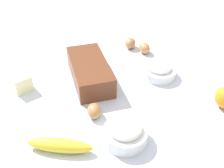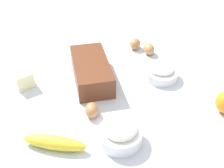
{
  "view_description": "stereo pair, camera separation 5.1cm",
  "coord_description": "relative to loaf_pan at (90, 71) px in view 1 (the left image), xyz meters",
  "views": [
    {
      "loc": [
        0.68,
        -0.4,
        0.62
      ],
      "look_at": [
        0.0,
        0.0,
        0.04
      ],
      "focal_mm": 44.2,
      "sensor_mm": 36.0,
      "label": 1
    },
    {
      "loc": [
        0.71,
        -0.35,
        0.62
      ],
      "look_at": [
        0.0,
        0.0,
        0.04
      ],
      "focal_mm": 44.2,
      "sensor_mm": 36.0,
      "label": 2
    }
  ],
  "objects": [
    {
      "name": "egg_near_butter",
      "position": [
        -0.07,
        0.3,
        -0.02
      ],
      "size": [
        0.08,
        0.06,
        0.05
      ],
      "primitive_type": "ellipsoid",
      "rotation": [
        0.0,
        1.57,
        2.84
      ],
      "color": "#B87D4B",
      "rests_on": "ground_plane"
    },
    {
      "name": "sugar_bowl",
      "position": [
        0.11,
        0.25,
        -0.02
      ],
      "size": [
        0.13,
        0.13,
        0.06
      ],
      "color": "white",
      "rests_on": "ground_plane"
    },
    {
      "name": "flour_bowl",
      "position": [
        0.33,
        -0.05,
        -0.01
      ],
      "size": [
        0.13,
        0.13,
        0.07
      ],
      "color": "white",
      "rests_on": "ground_plane"
    },
    {
      "name": "ground_plane",
      "position": [
        0.11,
        0.03,
        -0.05
      ],
      "size": [
        2.4,
        2.4,
        0.02
      ],
      "primitive_type": "cube",
      "color": "silver"
    },
    {
      "name": "butter_block",
      "position": [
        -0.08,
        -0.25,
        -0.01
      ],
      "size": [
        0.1,
        0.07,
        0.06
      ],
      "primitive_type": "cube",
      "rotation": [
        0.0,
        0.0,
        0.13
      ],
      "color": "#F4EDB2",
      "rests_on": "ground_plane"
    },
    {
      "name": "banana",
      "position": [
        0.27,
        -0.23,
        -0.02
      ],
      "size": [
        0.15,
        0.18,
        0.04
      ],
      "primitive_type": "ellipsoid",
      "rotation": [
        0.0,
        0.0,
        4.06
      ],
      "color": "yellow",
      "rests_on": "ground_plane"
    },
    {
      "name": "loaf_pan",
      "position": [
        0.0,
        0.0,
        0.0
      ],
      "size": [
        0.3,
        0.19,
        0.08
      ],
      "rotation": [
        0.0,
        0.0,
        -0.24
      ],
      "color": "brown",
      "rests_on": "ground_plane"
    },
    {
      "name": "egg_beside_bowl",
      "position": [
        -0.13,
        0.27,
        -0.02
      ],
      "size": [
        0.08,
        0.08,
        0.05
      ],
      "primitive_type": "ellipsoid",
      "rotation": [
        0.0,
        1.57,
        2.45
      ],
      "color": "#AE7547",
      "rests_on": "ground_plane"
    },
    {
      "name": "egg_loose",
      "position": [
        0.19,
        -0.08,
        -0.02
      ],
      "size": [
        0.07,
        0.06,
        0.04
      ],
      "primitive_type": "ellipsoid",
      "rotation": [
        0.0,
        1.57,
        5.88
      ],
      "color": "#A97245",
      "rests_on": "ground_plane"
    }
  ]
}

